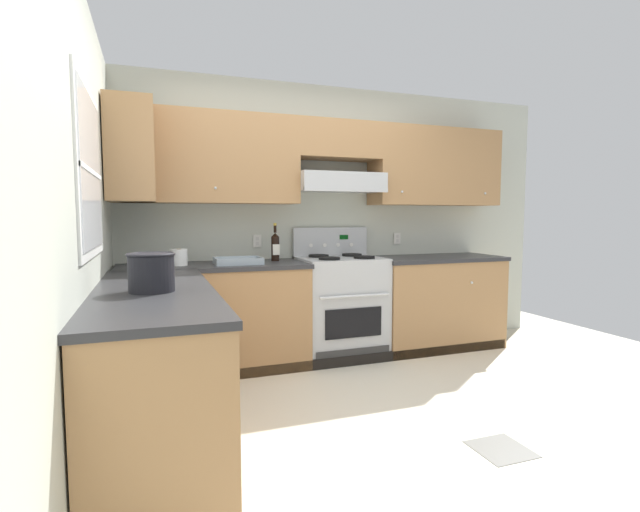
{
  "coord_description": "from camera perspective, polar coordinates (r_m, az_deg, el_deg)",
  "views": [
    {
      "loc": [
        -1.25,
        -2.73,
        1.31
      ],
      "look_at": [
        -0.01,
        0.7,
        1.0
      ],
      "focal_mm": 26.29,
      "sensor_mm": 36.0,
      "label": 1
    }
  ],
  "objects": [
    {
      "name": "bowl",
      "position": [
        3.98,
        -9.94,
        -0.72
      ],
      "size": [
        0.39,
        0.27,
        0.06
      ],
      "color": "#9EADB7",
      "rests_on": "counter_back_run"
    },
    {
      "name": "wall_back",
      "position": [
        4.57,
        1.48,
        7.0
      ],
      "size": [
        4.68,
        0.57,
        2.55
      ],
      "color": "beige",
      "rests_on": "ground_plane"
    },
    {
      "name": "bucket",
      "position": [
        2.64,
        -19.84,
        -1.77
      ],
      "size": [
        0.25,
        0.25,
        0.21
      ],
      "color": "black",
      "rests_on": "counter_left_run"
    },
    {
      "name": "counter_back_run",
      "position": [
        4.32,
        0.51,
        -6.59
      ],
      "size": [
        3.6,
        0.65,
        0.91
      ],
      "color": "#A87A4C",
      "rests_on": "ground_plane"
    },
    {
      "name": "stove",
      "position": [
        4.39,
        2.54,
        -6.06
      ],
      "size": [
        0.76,
        0.62,
        1.2
      ],
      "color": "#B7BABC",
      "rests_on": "ground_plane"
    },
    {
      "name": "floor_accent_tile",
      "position": [
        3.03,
        21.19,
        -21.05
      ],
      "size": [
        0.3,
        0.3,
        0.01
      ],
      "primitive_type": "cube",
      "color": "slate",
      "rests_on": "ground_plane"
    },
    {
      "name": "counter_left_run",
      "position": [
        2.85,
        -19.25,
        -12.93
      ],
      "size": [
        0.63,
        1.91,
        0.91
      ],
      "color": "#A87A4C",
      "rests_on": "ground_plane"
    },
    {
      "name": "ground_plane",
      "position": [
        3.27,
        4.62,
        -18.75
      ],
      "size": [
        7.04,
        7.04,
        0.0
      ],
      "primitive_type": "plane",
      "color": "beige"
    },
    {
      "name": "paper_towel_roll",
      "position": [
        3.97,
        -16.81,
        -0.15
      ],
      "size": [
        0.14,
        0.14,
        0.14
      ],
      "color": "white",
      "rests_on": "counter_back_run"
    },
    {
      "name": "wall_left",
      "position": [
        2.97,
        -26.55,
        4.97
      ],
      "size": [
        0.47,
        4.0,
        2.55
      ],
      "color": "beige",
      "rests_on": "ground_plane"
    },
    {
      "name": "wine_bottle",
      "position": [
        4.2,
        -5.47,
        1.24
      ],
      "size": [
        0.07,
        0.07,
        0.34
      ],
      "color": "black",
      "rests_on": "counter_back_run"
    }
  ]
}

